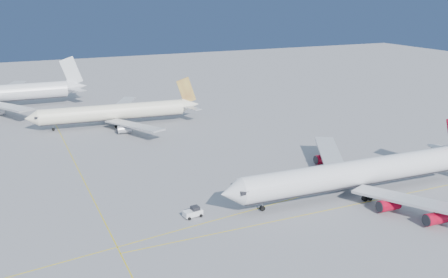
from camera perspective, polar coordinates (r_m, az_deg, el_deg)
ground at (r=113.06m, az=6.76°, el=-5.56°), size 500.00×500.00×0.00m
taxiway_lines at (r=112.04m, az=-1.43°, el=-5.65°), size 118.86×140.00×0.02m
airliner_virgin at (r=111.34m, az=15.16°, el=-3.77°), size 63.95×57.49×15.79m
airliner_etihad at (r=166.78m, az=-12.14°, el=3.04°), size 56.51×52.05×14.74m
pushback_tug at (r=98.37m, az=-3.54°, el=-8.34°), size 3.87×2.64×2.06m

